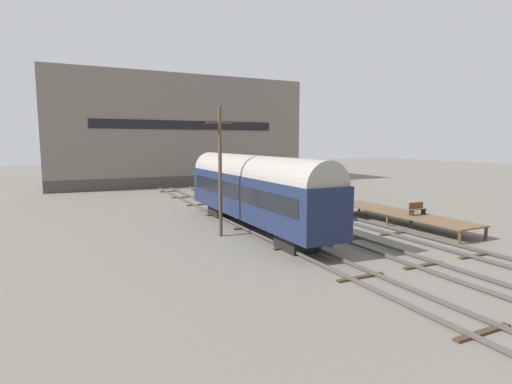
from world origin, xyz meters
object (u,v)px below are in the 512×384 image
train_car_grey (259,180)px  utility_pole (220,170)px  person_worker (331,228)px  bench (417,208)px  train_car_navy (253,187)px

train_car_grey → utility_pole: (-6.88, -8.18, 1.60)m
utility_pole → person_worker: bearing=-48.2°
train_car_grey → person_worker: (-1.94, -13.72, -1.70)m
bench → person_worker: bearing=-169.0°
train_car_navy → person_worker: train_car_navy is taller
train_car_grey → utility_pole: utility_pole is taller
bench → utility_pole: utility_pole is taller
train_car_navy → person_worker: bearing=-71.7°
train_car_grey → person_worker: bearing=-98.0°
train_car_navy → bench: (11.12, -4.71, -1.62)m
train_car_grey → train_car_navy: (-4.07, -7.26, 0.23)m
person_worker → utility_pole: bearing=131.8°
utility_pole → train_car_navy: bearing=18.2°
train_car_grey → utility_pole: 10.81m
person_worker → utility_pole: utility_pole is taller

